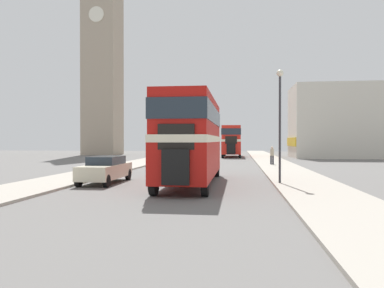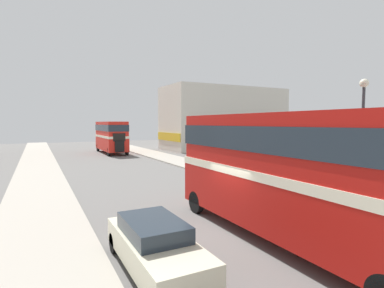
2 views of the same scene
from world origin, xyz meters
name	(u,v)px [view 1 (image 1 of 2)]	position (x,y,z in m)	size (l,w,h in m)	color
ground_plane	(182,181)	(0.00, 0.00, 0.00)	(120.00, 120.00, 0.00)	slate
sidewalk_right	(303,182)	(6.75, 0.00, 0.06)	(3.50, 120.00, 0.12)	#A8A093
sidewalk_left	(69,178)	(-6.75, 0.00, 0.06)	(3.50, 120.00, 0.12)	#A8A093
double_decker_bus	(192,134)	(0.77, -1.42, 2.64)	(2.47, 10.51, 4.48)	#B2140F
bus_distant	(232,139)	(2.27, 32.27, 2.55)	(2.57, 9.35, 4.32)	red
car_parked_near	(106,169)	(-3.96, -1.50, 0.76)	(1.65, 4.52, 1.45)	beige
pedestrian_walking	(272,154)	(6.28, 13.85, 1.05)	(0.33, 0.33, 1.65)	#282833
street_lamp	(280,109)	(5.34, -1.32, 3.96)	(0.36, 0.36, 5.86)	#38383D
church_tower	(103,37)	(-18.76, 37.65, 19.23)	(5.64, 5.64, 37.70)	tan
shop_building_block	(366,122)	(20.20, 31.44, 4.84)	(19.56, 8.59, 9.68)	beige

